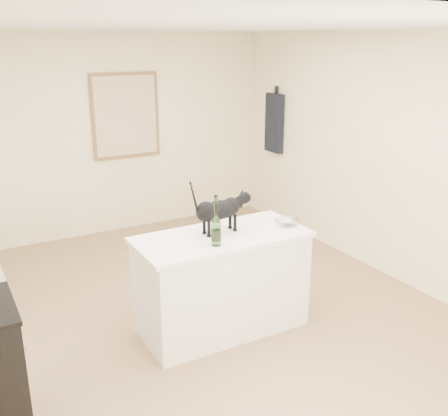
% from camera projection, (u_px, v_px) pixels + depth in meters
% --- Properties ---
extents(floor, '(5.50, 5.50, 0.00)m').
position_uv_depth(floor, '(202.00, 320.00, 4.85)').
color(floor, '#90674C').
rests_on(floor, ground).
extents(ceiling, '(5.50, 5.50, 0.00)m').
position_uv_depth(ceiling, '(198.00, 25.00, 4.05)').
color(ceiling, white).
rests_on(ceiling, ground).
extents(wall_back, '(4.50, 0.00, 4.50)m').
position_uv_depth(wall_back, '(104.00, 136.00, 6.72)').
color(wall_back, '#F6E7BE').
rests_on(wall_back, ground).
extents(wall_right, '(0.00, 5.50, 5.50)m').
position_uv_depth(wall_right, '(389.00, 158.00, 5.50)').
color(wall_right, '#F6E7BE').
rests_on(wall_right, ground).
extents(island_base, '(1.44, 0.67, 0.86)m').
position_uv_depth(island_base, '(222.00, 284.00, 4.60)').
color(island_base, white).
rests_on(island_base, floor).
extents(island_top, '(1.50, 0.70, 0.04)m').
position_uv_depth(island_top, '(222.00, 237.00, 4.46)').
color(island_top, white).
rests_on(island_top, island_base).
extents(artwork_frame, '(0.90, 0.03, 1.10)m').
position_uv_depth(artwork_frame, '(126.00, 116.00, 6.76)').
color(artwork_frame, brown).
rests_on(artwork_frame, wall_back).
extents(artwork_canvas, '(0.82, 0.00, 1.02)m').
position_uv_depth(artwork_canvas, '(126.00, 116.00, 6.75)').
color(artwork_canvas, beige).
rests_on(artwork_canvas, wall_back).
extents(hanging_garment, '(0.08, 0.34, 0.80)m').
position_uv_depth(hanging_garment, '(274.00, 123.00, 7.14)').
color(hanging_garment, black).
rests_on(hanging_garment, wall_right).
extents(black_cat, '(0.53, 0.18, 0.37)m').
position_uv_depth(black_cat, '(219.00, 212.00, 4.45)').
color(black_cat, black).
rests_on(black_cat, island_top).
extents(wine_bottle, '(0.09, 0.09, 0.37)m').
position_uv_depth(wine_bottle, '(216.00, 224.00, 4.17)').
color(wine_bottle, '#2F5B24').
rests_on(wine_bottle, island_top).
extents(glass_bowl, '(0.25, 0.25, 0.05)m').
position_uv_depth(glass_bowl, '(288.00, 223.00, 4.67)').
color(glass_bowl, white).
rests_on(glass_bowl, island_top).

